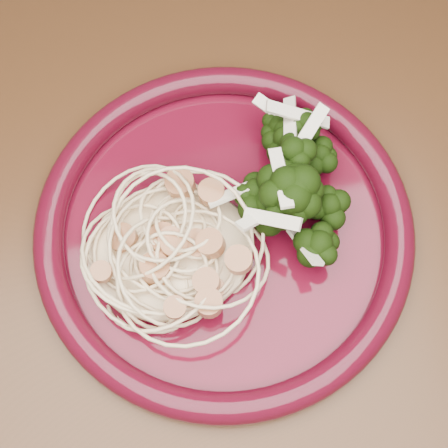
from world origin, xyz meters
TOP-DOWN VIEW (x-y plane):
  - dining_table at (0.00, 0.00)m, footprint 1.20×0.80m
  - dinner_plate at (0.03, -0.00)m, footprint 0.35×0.35m
  - spaghetti_pile at (-0.01, -0.01)m, footprint 0.15×0.14m
  - scallop_cluster at (-0.01, -0.01)m, footprint 0.14×0.14m
  - broccoli_pile at (0.09, 0.01)m, footprint 0.11×0.15m
  - onion_garnish at (0.09, 0.01)m, footprint 0.07×0.10m

SIDE VIEW (x-z plane):
  - dining_table at x=0.00m, z-range 0.28..1.03m
  - dinner_plate at x=0.03m, z-range 0.75..0.77m
  - spaghetti_pile at x=-0.01m, z-range 0.76..0.79m
  - broccoli_pile at x=0.09m, z-range 0.76..0.80m
  - scallop_cluster at x=-0.01m, z-range 0.79..0.82m
  - onion_garnish at x=0.09m, z-range 0.78..0.84m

